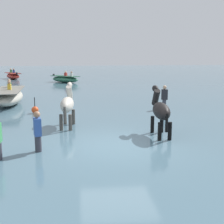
% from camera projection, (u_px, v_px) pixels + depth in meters
% --- Properties ---
extents(ground_plane, '(120.00, 120.00, 0.00)m').
position_uv_depth(ground_plane, '(117.00, 155.00, 10.29)').
color(ground_plane, gray).
extents(water_surface, '(90.00, 90.00, 0.37)m').
position_uv_depth(water_surface, '(97.00, 101.00, 20.00)').
color(water_surface, '#476675').
rests_on(water_surface, ground).
extents(horse_lead_pinto, '(0.66, 1.94, 2.11)m').
position_uv_depth(horse_lead_pinto, '(67.00, 106.00, 12.43)').
color(horse_lead_pinto, beige).
rests_on(horse_lead_pinto, ground).
extents(horse_trailing_black, '(0.51, 1.94, 2.12)m').
position_uv_depth(horse_trailing_black, '(161.00, 112.00, 11.11)').
color(horse_trailing_black, black).
rests_on(horse_trailing_black, ground).
extents(boat_mid_channel, '(3.07, 2.77, 1.11)m').
position_uv_depth(boat_mid_channel, '(65.00, 79.00, 30.09)').
color(boat_mid_channel, '#337556').
rests_on(boat_mid_channel, water_surface).
extents(boat_near_port, '(1.72, 4.27, 1.34)m').
position_uv_depth(boat_near_port, '(9.00, 97.00, 17.73)').
color(boat_near_port, '#B2AD9E').
rests_on(boat_near_port, water_surface).
extents(boat_far_inshore, '(2.33, 3.16, 1.13)m').
position_uv_depth(boat_far_inshore, '(13.00, 76.00, 33.82)').
color(boat_far_inshore, '#BC382D').
rests_on(boat_far_inshore, water_surface).
extents(person_wading_mid, '(0.28, 0.36, 1.63)m').
position_uv_depth(person_wading_mid, '(38.00, 136.00, 9.40)').
color(person_wading_mid, '#383842').
rests_on(person_wading_mid, ground).
extents(person_onlooker_right, '(0.35, 0.25, 1.63)m').
position_uv_depth(person_onlooker_right, '(164.00, 100.00, 16.29)').
color(person_onlooker_right, '#383842').
rests_on(person_onlooker_right, ground).
extents(channel_buoy, '(0.35, 0.35, 0.80)m').
position_uv_depth(channel_buoy, '(35.00, 110.00, 15.23)').
color(channel_buoy, '#E54C1E').
rests_on(channel_buoy, water_surface).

